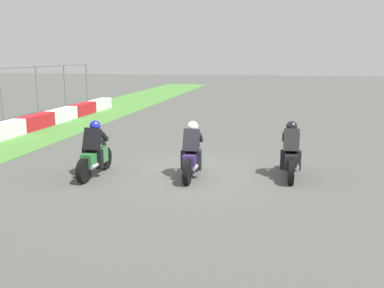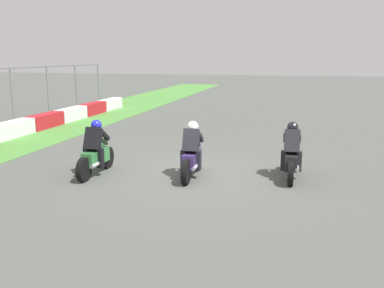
# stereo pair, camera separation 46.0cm
# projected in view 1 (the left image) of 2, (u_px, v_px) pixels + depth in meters

# --- Properties ---
(ground_plane) EXTENTS (120.00, 120.00, 0.00)m
(ground_plane) POSITION_uv_depth(u_px,v_px,m) (195.00, 174.00, 11.79)
(ground_plane) COLOR #4C4F49
(rider_lane_a) EXTENTS (2.04, 0.54, 1.51)m
(rider_lane_a) POSITION_uv_depth(u_px,v_px,m) (291.00, 154.00, 11.41)
(rider_lane_a) COLOR black
(rider_lane_a) RESTS_ON ground_plane
(rider_lane_b) EXTENTS (2.04, 0.54, 1.51)m
(rider_lane_b) POSITION_uv_depth(u_px,v_px,m) (192.00, 155.00, 11.40)
(rider_lane_b) COLOR black
(rider_lane_b) RESTS_ON ground_plane
(rider_lane_c) EXTENTS (2.04, 0.54, 1.51)m
(rider_lane_c) POSITION_uv_depth(u_px,v_px,m) (95.00, 153.00, 11.54)
(rider_lane_c) COLOR black
(rider_lane_c) RESTS_ON ground_plane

